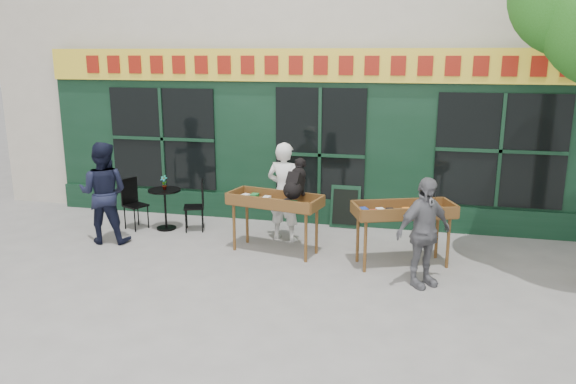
# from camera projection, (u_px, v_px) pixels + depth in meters

# --- Properties ---
(ground) EXTENTS (80.00, 80.00, 0.00)m
(ground) POSITION_uv_depth(u_px,v_px,m) (293.00, 266.00, 8.71)
(ground) COLOR slate
(ground) RESTS_ON ground
(book_cart_center) EXTENTS (1.60, 0.92, 0.99)m
(book_cart_center) POSITION_uv_depth(u_px,v_px,m) (275.00, 204.00, 9.14)
(book_cart_center) COLOR brown
(book_cart_center) RESTS_ON ground
(dog) EXTENTS (0.46, 0.66, 0.60)m
(dog) POSITION_uv_depth(u_px,v_px,m) (295.00, 178.00, 8.90)
(dog) COLOR black
(dog) RESTS_ON book_cart_center
(woman) EXTENTS (0.71, 0.54, 1.74)m
(woman) POSITION_uv_depth(u_px,v_px,m) (284.00, 192.00, 9.74)
(woman) COLOR white
(woman) RESTS_ON ground
(book_cart_right) EXTENTS (1.62, 1.12, 0.99)m
(book_cart_right) POSITION_uv_depth(u_px,v_px,m) (404.00, 214.00, 8.56)
(book_cart_right) COLOR brown
(book_cart_right) RESTS_ON ground
(man_right) EXTENTS (0.95, 0.89, 1.57)m
(man_right) POSITION_uv_depth(u_px,v_px,m) (424.00, 232.00, 7.80)
(man_right) COLOR slate
(man_right) RESTS_ON ground
(bistro_table) EXTENTS (0.60, 0.60, 0.76)m
(bistro_table) POSITION_uv_depth(u_px,v_px,m) (165.00, 201.00, 10.41)
(bistro_table) COLOR black
(bistro_table) RESTS_ON ground
(bistro_chair_left) EXTENTS (0.48, 0.48, 0.95)m
(bistro_chair_left) POSITION_uv_depth(u_px,v_px,m) (132.00, 199.00, 10.49)
(bistro_chair_left) COLOR black
(bistro_chair_left) RESTS_ON ground
(bistro_chair_right) EXTENTS (0.47, 0.46, 0.95)m
(bistro_chair_right) POSITION_uv_depth(u_px,v_px,m) (199.00, 201.00, 10.34)
(bistro_chair_right) COLOR black
(bistro_chair_right) RESTS_ON ground
(potted_plant) EXTENTS (0.16, 0.12, 0.27)m
(potted_plant) POSITION_uv_depth(u_px,v_px,m) (164.00, 182.00, 10.33)
(potted_plant) COLOR gray
(potted_plant) RESTS_ON bistro_table
(man_left) EXTENTS (0.96, 0.81, 1.76)m
(man_left) POSITION_uv_depth(u_px,v_px,m) (103.00, 193.00, 9.64)
(man_left) COLOR black
(man_left) RESTS_ON ground
(chalkboard) EXTENTS (0.56, 0.21, 0.79)m
(chalkboard) POSITION_uv_depth(u_px,v_px,m) (345.00, 207.00, 10.56)
(chalkboard) COLOR black
(chalkboard) RESTS_ON ground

